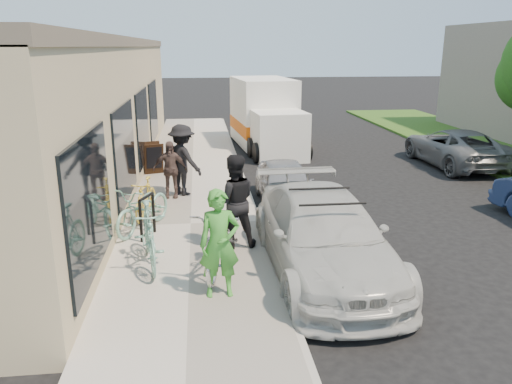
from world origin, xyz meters
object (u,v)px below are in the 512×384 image
tandem_bike (221,237)px  bystander_b (170,169)px  far_car_gray (455,147)px  man_standing (234,201)px  sedan_white (323,235)px  bike_rack (147,212)px  bystander_a (182,160)px  sandwich_board (153,158)px  cruiser_bike_c (146,198)px  cruiser_bike_a (149,236)px  sedan_silver (285,183)px  cruiser_bike_b (144,207)px  moving_truck (266,118)px  woman_rider (219,244)px

tandem_bike → bystander_b: 4.68m
far_car_gray → man_standing: bearing=38.6°
sedan_white → tandem_bike: (-1.84, 0.04, 0.02)m
bike_rack → bystander_a: bearing=78.0°
sandwich_board → bystander_b: bearing=-93.1°
cruiser_bike_c → sedan_white: bearing=-29.7°
far_car_gray → cruiser_bike_a: bearing=36.5°
sedan_silver → bystander_a: bystander_a is taller
man_standing → cruiser_bike_b: man_standing is taller
sedan_silver → far_car_gray: far_car_gray is taller
bike_rack → sedan_silver: bearing=35.3°
bike_rack → sedan_white: (3.29, -1.74, 0.03)m
bike_rack → cruiser_bike_b: size_ratio=0.47×
moving_truck → far_car_gray: (6.08, -3.86, -0.58)m
sandwich_board → bike_rack: bearing=-103.8°
tandem_bike → cruiser_bike_c: size_ratio=1.49×
bike_rack → bystander_b: 2.87m
sandwich_board → moving_truck: moving_truck is taller
bystander_a → bystander_b: bystander_a is taller
bike_rack → cruiser_bike_b: cruiser_bike_b is taller
cruiser_bike_b → cruiser_bike_c: (-0.04, 0.85, -0.05)m
tandem_bike → bystander_a: bearing=111.7°
bike_rack → bystander_b: size_ratio=0.60×
sedan_silver → tandem_bike: 4.44m
cruiser_bike_a → cruiser_bike_b: bearing=88.4°
moving_truck → cruiser_bike_c: bearing=-119.9°
tandem_bike → far_car_gray: bearing=55.0°
moving_truck → cruiser_bike_b: (-3.92, -9.51, -0.56)m
sandwich_board → tandem_bike: bearing=-93.4°
moving_truck → cruiser_bike_c: size_ratio=3.80×
cruiser_bike_a → cruiser_bike_b: size_ratio=0.97×
sandwich_board → tandem_bike: size_ratio=0.43×
cruiser_bike_a → sandwich_board: bearing=83.8°
cruiser_bike_b → cruiser_bike_c: cruiser_bike_b is taller
moving_truck → bystander_a: moving_truck is taller
far_car_gray → woman_rider: 12.23m
sandwich_board → far_car_gray: size_ratio=0.21×
bike_rack → cruiser_bike_a: 1.42m
woman_rider → bystander_b: woman_rider is taller
sedan_white → cruiser_bike_c: (-3.44, 3.04, -0.12)m
cruiser_bike_a → man_standing: bearing=14.1°
cruiser_bike_c → bike_rack: bearing=-71.4°
man_standing → cruiser_bike_a: bearing=19.9°
cruiser_bike_b → sedan_white: bearing=-5.5°
sedan_silver → cruiser_bike_a: cruiser_bike_a is taller
cruiser_bike_c → bystander_b: (0.49, 1.54, 0.30)m
tandem_bike → woman_rider: size_ratio=1.29×
bike_rack → sedan_silver: sedan_silver is taller
bystander_a → sedan_silver: bearing=-152.6°
woman_rider → bystander_b: bearing=97.3°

